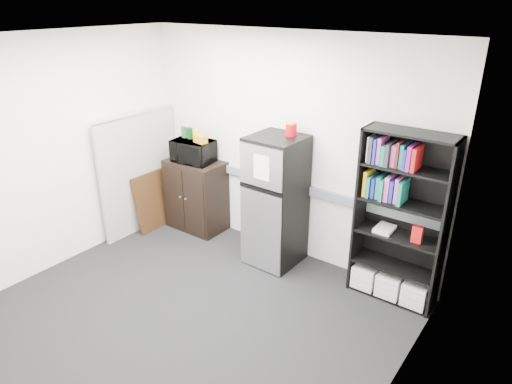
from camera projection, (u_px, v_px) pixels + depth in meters
floor at (190, 315)px, 4.69m from camera, size 4.00×4.00×0.00m
wall_back at (285, 148)px, 5.45m from camera, size 4.00×0.02×2.70m
wall_right at (394, 266)px, 3.07m from camera, size 0.02×3.50×2.70m
wall_left at (57, 154)px, 5.24m from camera, size 0.02×3.50×2.70m
ceiling at (170, 40)px, 3.62m from camera, size 4.00×3.50×0.02m
electrical_raceway at (283, 184)px, 5.60m from camera, size 3.92×0.05×0.10m
wall_note at (262, 127)px, 5.56m from camera, size 0.14×0.00×0.10m
bookshelf at (400, 221)px, 4.65m from camera, size 0.90×0.34×1.85m
cubicle_partition at (140, 173)px, 6.20m from camera, size 0.06×1.30×1.62m
cabinet at (196, 195)px, 6.30m from camera, size 0.79×0.52×0.98m
microwave at (193, 151)px, 6.03m from camera, size 0.58×0.43×0.30m
snack_box_a at (184, 132)px, 6.07m from camera, size 0.08×0.07×0.15m
snack_box_b at (190, 133)px, 6.01m from camera, size 0.07×0.06×0.15m
snack_box_c at (196, 135)px, 5.95m from camera, size 0.08×0.06×0.14m
snack_bag at (200, 139)px, 5.86m from camera, size 0.20×0.13×0.10m
refrigerator at (275, 201)px, 5.38m from camera, size 0.60×0.63×1.58m
coffee_can at (291, 128)px, 5.07m from camera, size 0.13×0.13×0.18m
framed_poster at (154, 200)px, 6.35m from camera, size 0.16×0.63×0.80m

